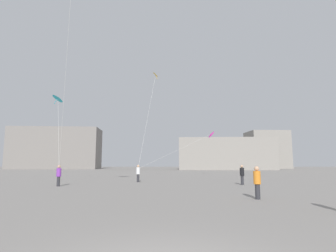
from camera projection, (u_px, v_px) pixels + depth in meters
person_in_white at (139, 173)px, 26.95m from camera, size 0.37×0.37×1.69m
person_in_purple at (60, 175)px, 22.13m from camera, size 0.37×0.37×1.70m
person_in_orange at (258, 181)px, 14.13m from camera, size 0.37×0.37×1.68m
person_in_black at (243, 174)px, 23.53m from camera, size 0.37×0.37×1.69m
kite_magenta_diamond at (212, 134)px, 42.90m from camera, size 10.31×16.26×5.63m
kite_amber_delta at (156, 77)px, 34.00m from camera, size 1.76×6.32×11.82m
kite_cyan_diamond at (59, 99)px, 28.80m from camera, size 3.56×6.54×7.73m
building_left_hall at (58, 149)px, 91.07m from camera, size 28.68×13.81×13.42m
building_centre_hall at (226, 154)px, 81.46m from camera, size 27.75×14.52×9.07m
building_right_hall at (268, 150)px, 96.38m from camera, size 13.61×11.26×13.00m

